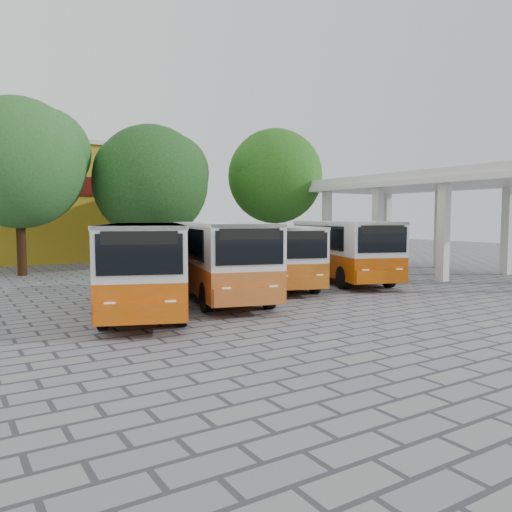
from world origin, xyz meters
TOP-DOWN VIEW (x-y plane):
  - ground at (0.00, 0.00)m, footprint 90.00×90.00m
  - terminal_shelter at (10.50, 4.00)m, footprint 6.80×15.80m
  - bus_far_left at (-7.11, 1.85)m, footprint 5.07×8.46m
  - bus_centre_left at (-3.82, 2.81)m, footprint 4.38×8.41m
  - bus_centre_right at (-0.17, 4.53)m, footprint 4.48×7.95m
  - bus_far_right at (3.62, 4.30)m, footprint 4.83×8.53m
  - tree_left at (-9.09, 15.08)m, footprint 7.16×6.82m
  - tree_middle at (-1.91, 15.05)m, footprint 7.17×6.83m
  - tree_right at (6.58, 14.33)m, footprint 6.67×6.35m

SIDE VIEW (x-z plane):
  - ground at x=0.00m, z-range 0.00..0.00m
  - bus_centre_right at x=-0.17m, z-range 0.21..2.90m
  - bus_far_left at x=-7.11m, z-range 0.22..3.08m
  - bus_centre_left at x=-3.82m, z-range 0.23..3.09m
  - bus_far_right at x=3.62m, z-range 0.23..3.11m
  - terminal_shelter at x=10.50m, z-range 2.21..7.61m
  - tree_middle at x=-1.91m, z-range 1.10..9.68m
  - tree_right at x=6.58m, z-range 1.54..10.57m
  - tree_left at x=-9.09m, z-range 1.47..10.78m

